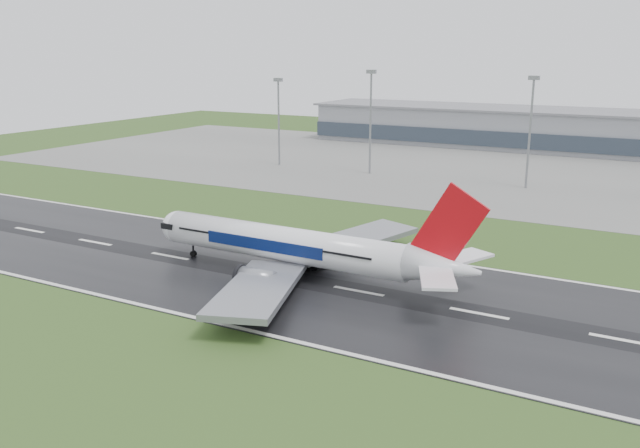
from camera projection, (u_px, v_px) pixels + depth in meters
The scene contains 8 objects.
ground at pixel (479, 314), 100.61m from camera, with size 520.00×520.00×0.00m, color #2A4619.
runway at pixel (479, 314), 100.59m from camera, with size 400.00×45.00×0.10m, color black.
apron at pixel (593, 179), 206.62m from camera, with size 400.00×130.00×0.08m, color slate.
terminal at pixel (617, 134), 255.64m from camera, with size 240.00×36.00×15.00m, color gray.
main_airliner at pixel (304, 226), 114.48m from camera, with size 61.97×59.02×18.30m, color white, non-canonical shape.
floodmast_0 at pixel (279, 124), 227.75m from camera, with size 0.64×0.64×28.21m, color gray.
floodmast_1 at pixel (370, 125), 211.44m from camera, with size 0.64×0.64×31.33m, color gray.
floodmast_2 at pixel (530, 135), 188.62m from camera, with size 0.64×0.64×30.37m, color gray.
Camera 1 is at (24.45, -93.87, 38.25)m, focal length 37.74 mm.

